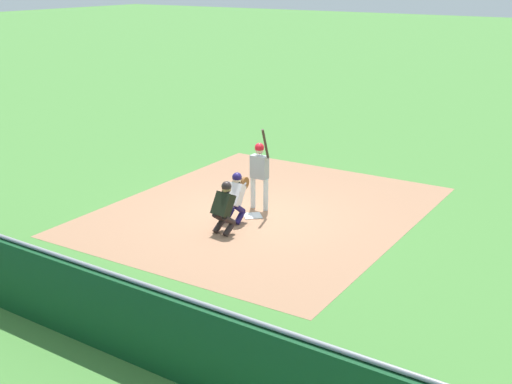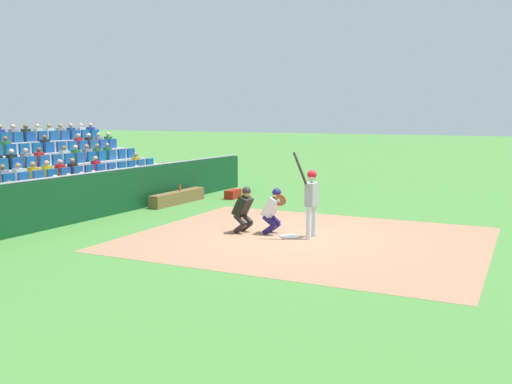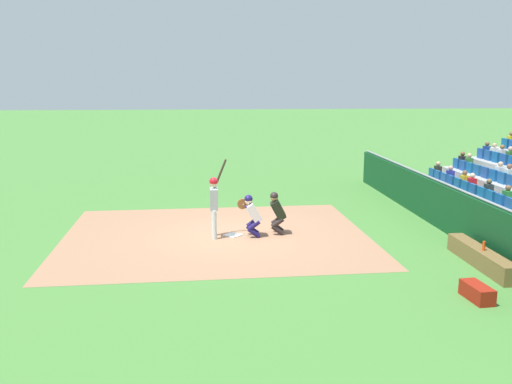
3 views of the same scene
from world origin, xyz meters
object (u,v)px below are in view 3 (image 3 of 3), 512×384
at_px(batter_at_plate, 214,200).
at_px(equipment_duffel_bag, 477,292).
at_px(home_plate_marker, 233,235).
at_px(home_plate_umpire, 277,211).
at_px(catcher_crouching, 252,213).
at_px(water_bottle_on_bench, 484,246).
at_px(dugout_bench, 481,258).

height_order(batter_at_plate, equipment_duffel_bag, batter_at_plate).
height_order(home_plate_marker, batter_at_plate, batter_at_plate).
relative_size(home_plate_umpire, equipment_duffel_bag, 1.56).
relative_size(home_plate_marker, catcher_crouching, 0.35).
xyz_separation_m(home_plate_umpire, equipment_duffel_bag, (-5.41, -3.46, -0.53)).
bearing_deg(equipment_duffel_bag, water_bottle_on_bench, -34.78).
height_order(catcher_crouching, water_bottle_on_bench, catcher_crouching).
xyz_separation_m(home_plate_marker, catcher_crouching, (-0.14, -0.53, 0.69)).
bearing_deg(catcher_crouching, water_bottle_on_bench, -121.60).
bearing_deg(catcher_crouching, equipment_duffel_bag, -140.81).
distance_m(dugout_bench, equipment_duffel_bag, 2.31).
distance_m(home_plate_umpire, dugout_bench, 5.70).
bearing_deg(dugout_bench, home_plate_marker, 60.70).
bearing_deg(water_bottle_on_bench, equipment_duffel_bag, 150.15).
bearing_deg(water_bottle_on_bench, home_plate_umpire, 52.46).
relative_size(batter_at_plate, equipment_duffel_bag, 2.73).
bearing_deg(water_bottle_on_bench, batter_at_plate, 62.92).
distance_m(home_plate_marker, water_bottle_on_bench, 6.79).
bearing_deg(home_plate_umpire, catcher_crouching, 106.34).
bearing_deg(catcher_crouching, home_plate_marker, 75.23).
bearing_deg(equipment_duffel_bag, home_plate_umpire, 27.66).
distance_m(batter_at_plate, equipment_duffel_bag, 7.46).
relative_size(batter_at_plate, water_bottle_on_bench, 9.77).
xyz_separation_m(catcher_crouching, water_bottle_on_bench, (-3.27, -5.32, -0.15)).
height_order(home_plate_marker, home_plate_umpire, home_plate_umpire).
height_order(batter_at_plate, dugout_bench, batter_at_plate).
height_order(catcher_crouching, dugout_bench, catcher_crouching).
relative_size(catcher_crouching, equipment_duffel_bag, 1.53).
relative_size(batter_at_plate, catcher_crouching, 1.78).
relative_size(home_plate_marker, home_plate_umpire, 0.35).
xyz_separation_m(catcher_crouching, equipment_duffel_bag, (-5.18, -4.22, -0.54)).
distance_m(home_plate_marker, equipment_duffel_bag, 7.14).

